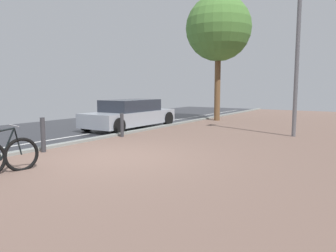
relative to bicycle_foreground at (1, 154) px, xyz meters
The scene contains 7 objects.
ground 3.34m from the bicycle_foreground, 45.04° to the left, with size 21.00×40.00×0.13m.
bicycle_foreground is the anchor object (origin of this frame).
parked_car_near 7.50m from the bicycle_foreground, 109.25° to the left, with size 1.84×4.43×1.21m.
lamp_post 9.69m from the bicycle_foreground, 64.92° to the left, with size 0.20×0.52×6.03m.
street_tree 12.89m from the bicycle_foreground, 93.34° to the left, with size 3.35×3.35×6.44m.
bollard_near 2.13m from the bicycle_foreground, 122.23° to the left, with size 0.12×0.12×0.93m.
bollard_far 5.12m from the bicycle_foreground, 102.82° to the left, with size 0.12×0.12×0.83m.
Camera 1 is at (5.31, -5.84, 1.71)m, focal length 34.22 mm.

